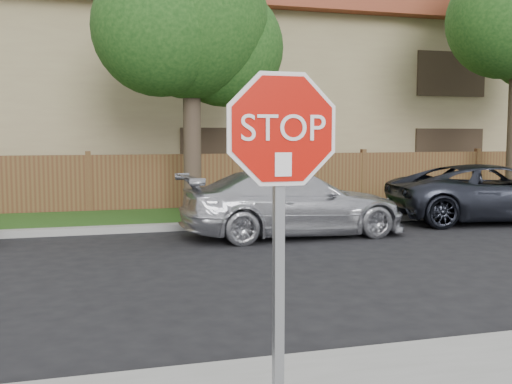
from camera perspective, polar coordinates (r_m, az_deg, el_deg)
name	(u,v)px	position (r m, az deg, el deg)	size (l,w,h in m)	color
far_curb	(90,230)	(13.38, -15.49, -3.55)	(70.00, 0.30, 0.15)	gray
grass_strip	(90,221)	(15.02, -15.54, -2.65)	(70.00, 3.00, 0.12)	#1E4714
fence	(89,185)	(16.53, -15.64, 0.65)	(70.00, 0.12, 1.60)	#55321E
apartment_building	(86,95)	(22.12, -15.89, 8.87)	(35.20, 9.20, 7.20)	#9C8861
tree_mid	(193,21)	(15.12, -6.05, 15.90)	(4.80, 3.90, 7.35)	#382B21
stop_sign	(281,180)	(3.80, 2.39, 1.15)	(1.01, 0.13, 2.55)	gray
sedan_right	(294,203)	(12.62, 3.60, -1.06)	(1.94, 4.78, 1.39)	silver
sedan_far_right	(494,193)	(15.78, 21.73, -0.10)	(2.34, 5.07, 1.41)	#282B36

